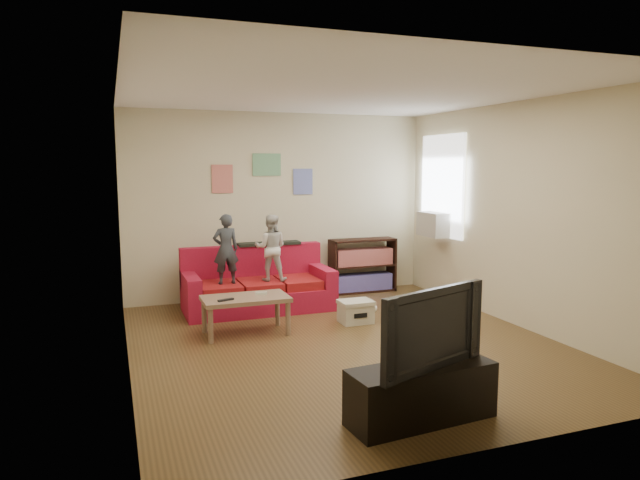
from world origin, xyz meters
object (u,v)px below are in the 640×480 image
object	(u,v)px
child_a	(226,249)
coffee_table	(245,302)
television	(423,326)
file_box	(356,311)
sofa	(257,288)
tv_stand	(421,393)
child_b	(271,248)
bookshelf	(362,268)

from	to	relation	value
child_a	coffee_table	distance (m)	1.05
television	coffee_table	bearing A→B (deg)	86.46
child_a	file_box	bearing A→B (deg)	145.89
sofa	tv_stand	world-z (taller)	sofa
sofa	television	distance (m)	3.82
child_b	bookshelf	world-z (taller)	child_b
tv_stand	television	world-z (taller)	television
child_b	file_box	xyz separation A→B (m)	(0.83, -0.93, -0.71)
child_b	file_box	size ratio (longest dim) A/B	2.17
file_box	tv_stand	xyz separation A→B (m)	(-0.64, -2.68, 0.07)
file_box	child_b	bearing A→B (deg)	131.77
tv_stand	child_a	bearing A→B (deg)	97.51
child_a	coffee_table	bearing A→B (deg)	91.34
coffee_table	child_a	bearing A→B (deg)	92.47
tv_stand	television	bearing A→B (deg)	0.00
coffee_table	tv_stand	distance (m)	2.79
sofa	coffee_table	distance (m)	1.17
tv_stand	file_box	bearing A→B (deg)	71.78
television	sofa	bearing A→B (deg)	75.95
sofa	child_a	bearing A→B (deg)	-159.67
file_box	tv_stand	distance (m)	2.76
child_b	tv_stand	xyz separation A→B (m)	(0.19, -3.61, -0.64)
coffee_table	television	distance (m)	2.81
television	child_a	bearing A→B (deg)	83.18
sofa	file_box	size ratio (longest dim) A/B	4.84
child_b	sofa	bearing A→B (deg)	-29.03
file_box	bookshelf	bearing A→B (deg)	62.88
child_a	file_box	size ratio (longest dim) A/B	2.23
television	file_box	bearing A→B (deg)	57.46
tv_stand	television	xyz separation A→B (m)	(0.00, 0.00, 0.53)
child_a	file_box	world-z (taller)	child_a
child_b	coffee_table	bearing A→B (deg)	78.29
bookshelf	sofa	bearing A→B (deg)	-165.15
child_b	coffee_table	size ratio (longest dim) A/B	0.90
child_b	coffee_table	world-z (taller)	child_b
tv_stand	bookshelf	bearing A→B (deg)	66.42
child_b	bookshelf	bearing A→B (deg)	-139.09
child_b	television	size ratio (longest dim) A/B	0.82
child_a	television	bearing A→B (deg)	101.26
bookshelf	television	bearing A→B (deg)	-108.70
tv_stand	television	distance (m)	0.53
child_a	television	world-z (taller)	child_a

